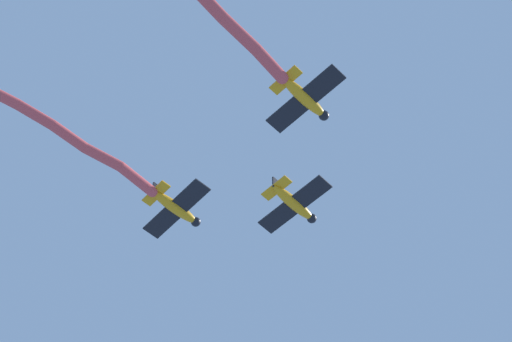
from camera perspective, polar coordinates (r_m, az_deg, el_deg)
airplane_lead at (r=69.09m, az=2.59°, el=-2.21°), size 5.18×6.93×1.73m
airplane_left_wing at (r=69.60m, az=-5.42°, el=-2.49°), size 5.09×6.86×1.73m
airplane_right_wing at (r=64.10m, az=3.31°, el=4.93°), size 5.16×6.92×1.73m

